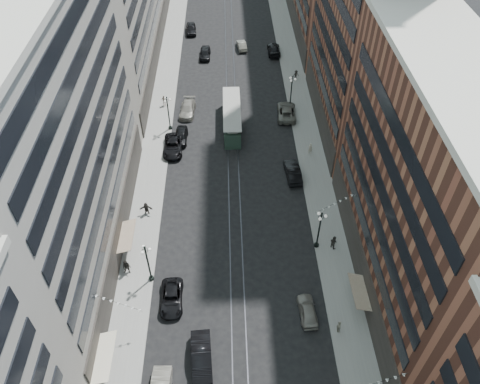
{
  "coord_description": "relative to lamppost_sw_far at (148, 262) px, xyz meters",
  "views": [
    {
      "loc": [
        -0.62,
        -1.76,
        41.94
      ],
      "look_at": [
        0.58,
        36.13,
        5.0
      ],
      "focal_mm": 35.0,
      "sensor_mm": 36.0,
      "label": 1
    }
  ],
  "objects": [
    {
      "name": "car_9",
      "position": [
        1.73,
        58.78,
        -2.27
      ],
      "size": [
        2.26,
        4.94,
        1.64
      ],
      "primitive_type": "imported",
      "rotation": [
        0.0,
        0.0,
        0.07
      ],
      "color": "black",
      "rests_on": "ground"
    },
    {
      "name": "car_4",
      "position": [
        16.17,
        -4.71,
        -2.4
      ],
      "size": [
        1.87,
        4.19,
        1.4
      ],
      "primitive_type": "imported",
      "rotation": [
        0.0,
        0.0,
        3.2
      ],
      "color": "gray",
      "rests_on": "ground"
    },
    {
      "name": "car_2",
      "position": [
        2.4,
        -2.81,
        -2.42
      ],
      "size": [
        2.37,
        4.92,
        1.35
      ],
      "primitive_type": "imported",
      "rotation": [
        0.0,
        0.0,
        0.03
      ],
      "color": "black",
      "rests_on": "ground"
    },
    {
      "name": "sidewalk_east",
      "position": [
        20.2,
        42.0,
        -3.02
      ],
      "size": [
        4.0,
        180.0,
        0.15
      ],
      "primitive_type": "cube",
      "color": "gray",
      "rests_on": "ground"
    },
    {
      "name": "car_extra_0",
      "position": [
        1.78,
        24.33,
        -2.34
      ],
      "size": [
        1.95,
        4.52,
        1.52
      ],
      "primitive_type": "imported",
      "rotation": [
        0.0,
        0.0,
        -0.04
      ],
      "color": "black",
      "rests_on": "ground"
    },
    {
      "name": "pedestrian_9",
      "position": [
        20.31,
        40.51,
        -2.16
      ],
      "size": [
        1.1,
        0.72,
        1.58
      ],
      "primitive_type": "imported",
      "rotation": [
        0.0,
        0.0,
        0.31
      ],
      "color": "black",
      "rests_on": "sidewalk_east"
    },
    {
      "name": "pedestrian_2",
      "position": [
        -2.64,
        0.91,
        -1.97
      ],
      "size": [
        1.01,
        0.66,
        1.95
      ],
      "primitive_type": "imported",
      "rotation": [
        0.0,
        0.0,
        -0.15
      ],
      "color": "black",
      "rests_on": "sidewalk_west"
    },
    {
      "name": "car_10",
      "position": [
        17.01,
        16.02,
        -2.27
      ],
      "size": [
        2.15,
        5.14,
        1.65
      ],
      "primitive_type": "imported",
      "rotation": [
        0.0,
        0.0,
        3.22
      ],
      "color": "black",
      "rests_on": "ground"
    },
    {
      "name": "pedestrian_5",
      "position": [
        -1.54,
        9.73,
        -2.09
      ],
      "size": [
        1.6,
        0.49,
        1.71
      ],
      "primitive_type": "imported",
      "rotation": [
        0.0,
        0.0,
        -0.02
      ],
      "color": "black",
      "rests_on": "sidewalk_west"
    },
    {
      "name": "rail_west",
      "position": [
        8.5,
        42.0,
        -3.09
      ],
      "size": [
        0.12,
        180.0,
        0.02
      ],
      "primitive_type": "cube",
      "color": "#2D2D33",
      "rests_on": "ground"
    },
    {
      "name": "lamppost_sw_far",
      "position": [
        0.0,
        0.0,
        0.0
      ],
      "size": [
        1.03,
        1.14,
        5.52
      ],
      "color": "black",
      "rests_on": "sidewalk_west"
    },
    {
      "name": "lamppost_sw_mid",
      "position": [
        0.0,
        27.0,
        0.0
      ],
      "size": [
        1.03,
        1.14,
        5.52
      ],
      "color": "black",
      "rests_on": "sidewalk_west"
    },
    {
      "name": "rail_east",
      "position": [
        9.9,
        42.0,
        -3.09
      ],
      "size": [
        0.12,
        180.0,
        0.02
      ],
      "primitive_type": "cube",
      "color": "#2D2D33",
      "rests_on": "ground"
    },
    {
      "name": "pedestrian_7",
      "position": [
        20.23,
        3.78,
        -2.05
      ],
      "size": [
        0.9,
        0.98,
        1.79
      ],
      "primitive_type": "imported",
      "rotation": [
        0.0,
        0.0,
        2.2
      ],
      "color": "black",
      "rests_on": "sidewalk_east"
    },
    {
      "name": "car_11",
      "position": [
        17.6,
        29.91,
        -2.28
      ],
      "size": [
        3.11,
        6.05,
        1.63
      ],
      "primitive_type": "imported",
      "rotation": [
        0.0,
        0.0,
        3.07
      ],
      "color": "#626157",
      "rests_on": "ground"
    },
    {
      "name": "pedestrian_4",
      "position": [
        18.91,
        -6.72,
        -2.15
      ],
      "size": [
        0.56,
        0.99,
        1.59
      ],
      "primitive_type": "imported",
      "rotation": [
        0.0,
        0.0,
        1.42
      ],
      "color": "gray",
      "rests_on": "sidewalk_east"
    },
    {
      "name": "car_13",
      "position": [
        4.7,
        48.82,
        -2.29
      ],
      "size": [
        2.07,
        4.77,
        1.6
      ],
      "primitive_type": "imported",
      "rotation": [
        0.0,
        0.0,
        -0.04
      ],
      "color": "black",
      "rests_on": "ground"
    },
    {
      "name": "sidewalk_west",
      "position": [
        -1.8,
        42.0,
        -3.02
      ],
      "size": [
        4.0,
        180.0,
        0.15
      ],
      "primitive_type": "cube",
      "color": "gray",
      "rests_on": "ground"
    },
    {
      "name": "car_7",
      "position": [
        0.8,
        22.04,
        -2.31
      ],
      "size": [
        2.69,
        5.68,
        1.57
      ],
      "primitive_type": "imported",
      "rotation": [
        0.0,
        0.0,
        0.01
      ],
      "color": "black",
      "rests_on": "ground"
    },
    {
      "name": "car_14",
      "position": [
        11.49,
        51.84,
        -2.4
      ],
      "size": [
        1.96,
        4.38,
        1.4
      ],
      "primitive_type": "imported",
      "rotation": [
        0.0,
        0.0,
        3.26
      ],
      "color": "#65655A",
      "rests_on": "ground"
    },
    {
      "name": "streetcar",
      "position": [
        9.2,
        27.59,
        -1.63
      ],
      "size": [
        2.55,
        11.5,
        3.18
      ],
      "color": "#273E31",
      "rests_on": "ground"
    },
    {
      "name": "ground",
      "position": [
        9.2,
        32.0,
        -3.1
      ],
      "size": [
        220.0,
        220.0,
        0.0
      ],
      "primitive_type": "plane",
      "color": "black",
      "rests_on": "ground"
    },
    {
      "name": "car_8",
      "position": [
        2.4,
        31.12,
        -2.32
      ],
      "size": [
        2.6,
        5.48,
        1.54
      ],
      "primitive_type": "imported",
      "rotation": [
        0.0,
        0.0,
        -0.08
      ],
      "color": "gray",
      "rests_on": "ground"
    },
    {
      "name": "lamppost_se_far",
      "position": [
        18.4,
        4.0,
        0.0
      ],
      "size": [
        1.03,
        1.14,
        5.52
      ],
      "color": "black",
      "rests_on": "sidewalk_east"
    },
    {
      "name": "car_5",
      "position": [
        5.65,
        -9.41,
        -2.22
      ],
      "size": [
        2.21,
        5.43,
        1.75
      ],
      "primitive_type": "imported",
      "rotation": [
        0.0,
        0.0,
        0.07
      ],
      "color": "black",
      "rests_on": "ground"
    },
    {
      "name": "pedestrian_8",
      "position": [
        19.93,
        20.59,
        -2.08
      ],
      "size": [
        0.68,
        0.49,
        1.72
      ],
      "primitive_type": "imported",
      "rotation": [
        0.0,
        0.0,
        3.28
      ],
      "color": "#BCB29B",
      "rests_on": "sidewalk_east"
    },
    {
      "name": "pedestrian_6",
      "position": [
        -1.34,
        33.2,
        -2.07
      ],
      "size": [
        1.09,
        0.62,
        1.75
      ],
      "primitive_type": "imported",
      "rotation": [
        0.0,
        0.0,
        2.98
      ],
      "color": "#BAAA9A",
      "rests_on": "sidewalk_west"
    },
    {
      "name": "building_west_mid",
      "position": [
        -7.8,
        5.0,
        10.9
      ],
      "size": [
        8.0,
        36.0,
        28.0
      ],
      "primitive_type": "cube",
      "color": "gray",
      "rests_on": "ground"
    },
    {
      "name": "lamppost_se_mid",
      "position": [
        18.4,
        32.0,
        0.0
      ],
      "size": [
        1.03,
        1.14,
        5.52
      ],
      "color": "black",
      "rests_on": "sidewalk_east"
    },
    {
      "name": "car_12",
      "position": [
        17.34,
        49.85,
        -2.31
      ],
      "size": [
        2.21,
        5.43,
        1.58
      ],
      "primitive_type": "imported",
      "rotation": [
        0.0,
        0.0,
        3.14
      ],
      "color": "black",
      "rests_on": "ground"
    },
    {
      "name": "building_east_mid",
      "position": [
        26.2,
        -0.0,
        8.9
      ],
      "size": [
        8.0,
        30.0,
        24.0
      ],
      "primitive_type": "cube",
      "color": "brown",
      "rests_on": "ground"
    }
  ]
}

